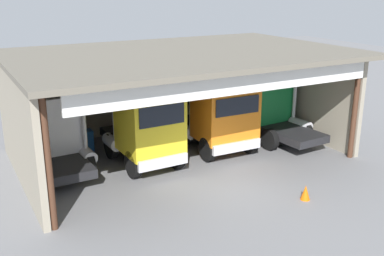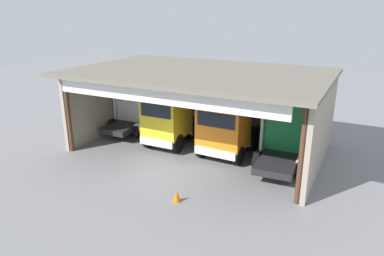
% 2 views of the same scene
% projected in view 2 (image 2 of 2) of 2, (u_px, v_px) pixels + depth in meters
% --- Properties ---
extents(ground_plane, '(80.00, 80.00, 0.00)m').
position_uv_depth(ground_plane, '(165.00, 174.00, 18.38)').
color(ground_plane, slate).
rests_on(ground_plane, ground).
extents(workshop_shed, '(14.51, 9.80, 4.85)m').
position_uv_depth(workshop_shed, '(207.00, 91.00, 21.52)').
color(workshop_shed, '#9E937F').
rests_on(workshop_shed, ground).
extents(truck_white_right_bay, '(2.73, 4.89, 3.43)m').
position_uv_depth(truck_white_right_bay, '(138.00, 106.00, 24.79)').
color(truck_white_right_bay, white).
rests_on(truck_white_right_bay, ground).
extents(truck_yellow_center_right_bay, '(2.55, 5.30, 3.58)m').
position_uv_depth(truck_yellow_center_right_bay, '(169.00, 117.00, 21.67)').
color(truck_yellow_center_right_bay, yellow).
rests_on(truck_yellow_center_right_bay, ground).
extents(truck_orange_center_left_bay, '(2.75, 5.09, 3.42)m').
position_uv_depth(truck_orange_center_left_bay, '(225.00, 128.00, 20.10)').
color(truck_orange_center_left_bay, orange).
rests_on(truck_orange_center_left_bay, ground).
extents(truck_green_left_bay, '(2.89, 5.16, 3.70)m').
position_uv_depth(truck_green_left_bay, '(287.00, 130.00, 19.33)').
color(truck_green_left_bay, '#197F3D').
rests_on(truck_green_left_bay, ground).
extents(oil_drum, '(0.58, 0.58, 0.94)m').
position_uv_depth(oil_drum, '(221.00, 126.00, 24.60)').
color(oil_drum, '#194CB2').
rests_on(oil_drum, ground).
extents(tool_cart, '(0.90, 0.60, 1.00)m').
position_uv_depth(tool_cart, '(170.00, 120.00, 25.64)').
color(tool_cart, '#1E59A5').
rests_on(tool_cart, ground).
extents(traffic_cone, '(0.36, 0.36, 0.56)m').
position_uv_depth(traffic_cone, '(177.00, 196.00, 15.62)').
color(traffic_cone, orange).
rests_on(traffic_cone, ground).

